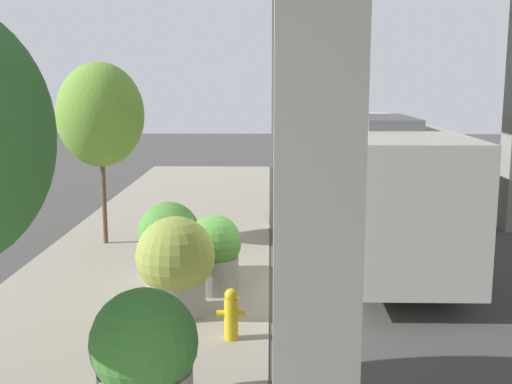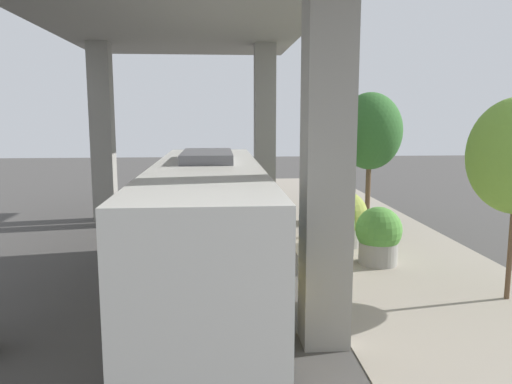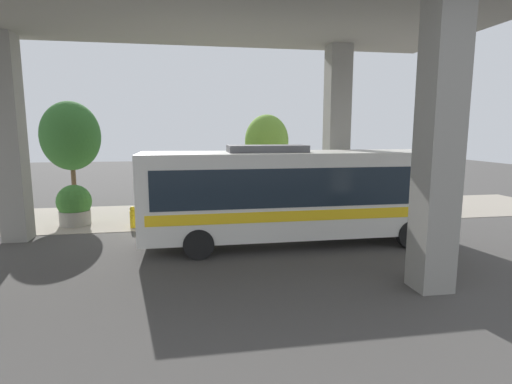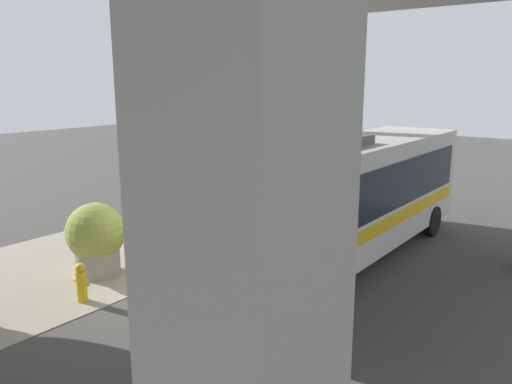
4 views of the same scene
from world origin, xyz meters
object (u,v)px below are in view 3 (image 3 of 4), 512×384
(fire_hydrant, at_px, (133,217))
(planter_back, at_px, (212,199))
(bus, at_px, (297,191))
(planter_front, at_px, (194,204))
(street_tree_near, at_px, (267,141))
(street_tree_far, at_px, (71,136))
(planter_extra, at_px, (164,200))
(planter_middle, at_px, (74,206))

(fire_hydrant, bearing_deg, planter_back, 115.11)
(bus, bearing_deg, planter_front, -138.18)
(bus, height_order, planter_front, bus)
(street_tree_near, bearing_deg, bus, -2.87)
(fire_hydrant, distance_m, planter_back, 3.85)
(planter_front, distance_m, street_tree_near, 5.88)
(street_tree_far, bearing_deg, planter_extra, 63.87)
(fire_hydrant, xyz_separation_m, planter_front, (-0.52, 2.61, 0.38))
(planter_middle, relative_size, street_tree_far, 0.32)
(bus, distance_m, street_tree_far, 11.72)
(planter_back, relative_size, planter_extra, 0.92)
(fire_hydrant, bearing_deg, planter_front, 101.22)
(planter_front, distance_m, planter_middle, 5.21)
(planter_middle, bearing_deg, bus, 62.80)
(bus, height_order, planter_middle, bus)
(fire_hydrant, xyz_separation_m, planter_middle, (-1.01, -2.58, 0.39))
(planter_middle, bearing_deg, street_tree_far, -166.21)
(bus, relative_size, planter_front, 6.53)
(street_tree_near, relative_size, street_tree_far, 0.90)
(planter_middle, bearing_deg, street_tree_near, 107.51)
(planter_back, height_order, street_tree_near, street_tree_near)
(planter_middle, relative_size, planter_back, 1.00)
(planter_extra, bearing_deg, fire_hydrant, -47.23)
(bus, xyz_separation_m, fire_hydrant, (-3.51, -6.21, -1.48))
(street_tree_near, bearing_deg, fire_hydrant, -59.35)
(fire_hydrant, distance_m, street_tree_near, 8.25)
(street_tree_far, bearing_deg, planter_front, 64.23)
(bus, bearing_deg, fire_hydrant, -119.46)
(bus, distance_m, street_tree_near, 7.59)
(planter_front, distance_m, street_tree_far, 7.06)
(fire_hydrant, xyz_separation_m, street_tree_far, (-3.29, -3.14, 3.38))
(planter_front, relative_size, planter_back, 0.94)
(planter_front, distance_m, planter_back, 1.40)
(bus, bearing_deg, planter_back, -151.81)
(planter_middle, height_order, planter_extra, planter_extra)
(bus, xyz_separation_m, planter_front, (-4.03, -3.60, -1.11))
(planter_extra, relative_size, street_tree_far, 0.35)
(fire_hydrant, xyz_separation_m, planter_back, (-1.62, 3.46, 0.42))
(planter_middle, distance_m, street_tree_far, 3.81)
(bus, relative_size, street_tree_far, 1.99)
(fire_hydrant, relative_size, street_tree_near, 0.19)
(planter_extra, bearing_deg, bus, 46.90)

